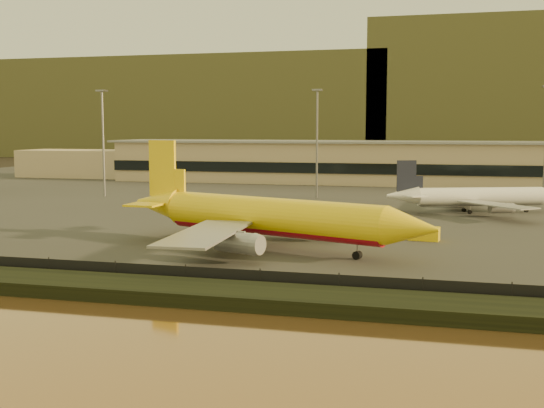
{
  "coord_description": "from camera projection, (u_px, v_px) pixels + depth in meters",
  "views": [
    {
      "loc": [
        20.05,
        -77.79,
        16.65
      ],
      "look_at": [
        -3.26,
        12.0,
        6.26
      ],
      "focal_mm": 45.0,
      "sensor_mm": 36.0,
      "label": 1
    }
  ],
  "objects": [
    {
      "name": "gse_vehicle_white",
      "position": [
        208.0,
        214.0,
        123.32
      ],
      "size": [
        4.06,
        2.52,
        1.7
      ],
      "primitive_type": "cube",
      "rotation": [
        0.0,
        0.0,
        -0.23
      ],
      "color": "white",
      "rests_on": "tarmac"
    },
    {
      "name": "distant_hills",
      "position": [
        380.0,
        103.0,
        410.42
      ],
      "size": [
        470.0,
        160.0,
        70.0
      ],
      "color": "brown",
      "rests_on": "ground"
    },
    {
      "name": "ground",
      "position": [
        273.0,
        267.0,
        81.68
      ],
      "size": [
        900.0,
        900.0,
        0.0
      ],
      "primitive_type": "plane",
      "color": "black",
      "rests_on": "ground"
    },
    {
      "name": "apron_light_masts",
      "position": [
        426.0,
        132.0,
        148.33
      ],
      "size": [
        152.2,
        12.2,
        25.4
      ],
      "color": "slate",
      "rests_on": "tarmac"
    },
    {
      "name": "perimeter_fence",
      "position": [
        241.0,
        280.0,
        69.04
      ],
      "size": [
        300.0,
        0.05,
        2.2
      ],
      "primitive_type": "cube",
      "color": "black",
      "rests_on": "tarmac"
    },
    {
      "name": "tarmac",
      "position": [
        366.0,
        193.0,
        173.06
      ],
      "size": [
        320.0,
        220.0,
        0.2
      ],
      "primitive_type": "cube",
      "color": "#2D2D2D",
      "rests_on": "ground"
    },
    {
      "name": "embankment",
      "position": [
        229.0,
        295.0,
        65.25
      ],
      "size": [
        320.0,
        7.0,
        1.4
      ],
      "primitive_type": "cube",
      "color": "black",
      "rests_on": "ground"
    },
    {
      "name": "white_narrowbody_jet",
      "position": [
        477.0,
        197.0,
        132.09
      ],
      "size": [
        34.68,
        32.86,
        10.28
      ],
      "rotation": [
        0.0,
        0.0,
        0.35
      ],
      "color": "white",
      "rests_on": "tarmac"
    },
    {
      "name": "dhl_cargo_jet",
      "position": [
        267.0,
        217.0,
        92.76
      ],
      "size": [
        47.48,
        45.12,
        14.6
      ],
      "rotation": [
        0.0,
        0.0,
        -0.34
      ],
      "color": "yellow",
      "rests_on": "tarmac"
    },
    {
      "name": "gse_vehicle_yellow",
      "position": [
        424.0,
        233.0,
        99.96
      ],
      "size": [
        4.73,
        2.62,
        2.03
      ],
      "primitive_type": "cube",
      "rotation": [
        0.0,
        0.0,
        -0.14
      ],
      "color": "yellow",
      "rests_on": "tarmac"
    },
    {
      "name": "terminal_building",
      "position": [
        330.0,
        162.0,
        205.38
      ],
      "size": [
        202.0,
        25.0,
        12.6
      ],
      "color": "tan",
      "rests_on": "tarmac"
    }
  ]
}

